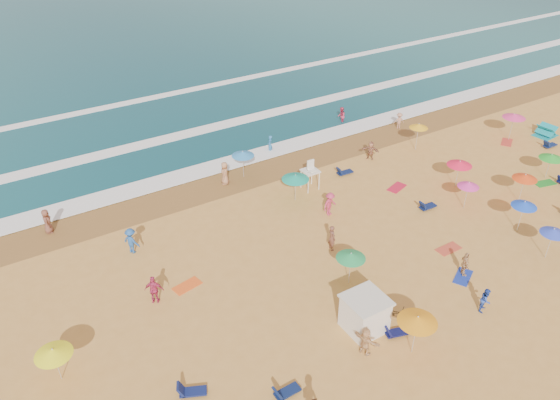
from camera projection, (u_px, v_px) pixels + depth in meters
ground at (346, 257)px, 35.07m from camera, size 220.00×220.00×0.00m
ocean at (53, 1)px, 95.35m from camera, size 220.00×140.00×0.18m
wet_sand at (252, 174)px, 44.04m from camera, size 220.00×220.00×0.00m
surf_foam at (205, 133)px, 50.32m from camera, size 200.00×18.70×0.05m
cabana at (365, 315)px, 29.28m from camera, size 2.00×2.00×2.00m
cabana_roof at (366, 300)px, 28.71m from camera, size 2.20×2.20×0.12m
bicycle at (394, 313)px, 30.21m from camera, size 1.31×1.69×0.85m
lifeguard_stand at (310, 177)px, 41.62m from camera, size 1.20×1.20×2.10m
beach_umbrellas at (380, 221)px, 34.77m from camera, size 50.28×26.85×0.80m
loungers at (438, 233)px, 36.92m from camera, size 38.83×16.12×0.34m
towels at (402, 267)px, 34.16m from camera, size 47.37×21.52×0.03m
beachgoers at (279, 223)px, 36.78m from camera, size 40.37×26.80×2.12m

